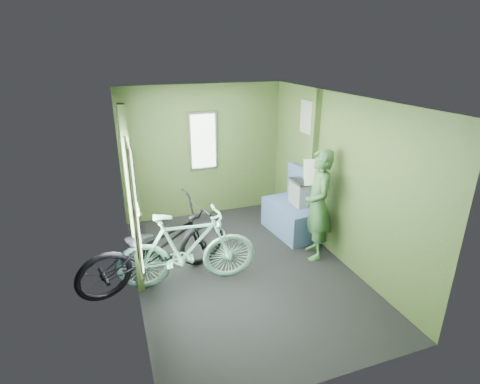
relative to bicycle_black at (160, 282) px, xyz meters
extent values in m
plane|color=black|center=(1.12, -0.07, 0.00)|extent=(4.00, 4.00, 0.00)
cube|color=silver|center=(1.12, -0.07, 2.30)|extent=(2.80, 4.00, 0.02)
cube|color=#384C23|center=(1.12, 1.93, 1.15)|extent=(2.80, 0.02, 2.30)
cube|color=#384C23|center=(1.12, -2.07, 1.15)|extent=(2.80, 0.02, 2.30)
cube|color=#384C23|center=(-0.28, -0.07, 1.15)|extent=(0.02, 4.00, 2.30)
cube|color=#384C23|center=(2.52, -0.07, 1.15)|extent=(0.02, 4.00, 2.30)
cube|color=#384C23|center=(-0.24, -0.07, 1.15)|extent=(0.08, 0.12, 2.30)
cube|color=silver|center=(-0.24, -0.62, 1.35)|extent=(0.02, 0.56, 1.34)
cube|color=silver|center=(-0.24, 0.48, 1.35)|extent=(0.02, 0.56, 1.34)
cube|color=white|center=(-0.23, -0.62, 1.88)|extent=(0.00, 0.12, 0.12)
cube|color=white|center=(-0.23, 0.48, 1.88)|extent=(0.00, 0.12, 0.12)
cylinder|color=silver|center=(-0.17, -0.07, 1.10)|extent=(0.03, 0.40, 0.03)
cube|color=#384C23|center=(2.47, 0.53, 1.15)|extent=(0.10, 0.10, 2.30)
cube|color=white|center=(2.50, 0.83, 1.85)|extent=(0.02, 0.40, 0.50)
cube|color=silver|center=(1.12, 1.88, 1.35)|extent=(0.50, 0.02, 1.00)
imported|color=black|center=(0.00, 0.00, 0.00)|extent=(2.19, 1.44, 1.17)
imported|color=#8BD4BE|center=(0.34, -0.19, 0.00)|extent=(1.81, 0.82, 1.11)
imported|color=#30572F|center=(2.24, -0.08, 0.80)|extent=(0.54, 0.67, 1.59)
cube|color=silver|center=(2.32, 0.21, 1.18)|extent=(0.35, 0.25, 0.36)
cube|color=gray|center=(2.38, 0.65, 0.45)|extent=(0.27, 0.37, 0.91)
cube|color=navy|center=(2.24, 0.69, 0.25)|extent=(0.66, 1.05, 0.50)
cube|color=navy|center=(2.48, 0.69, 0.78)|extent=(0.17, 1.00, 0.56)
camera|label=1|loc=(-0.40, -4.23, 2.85)|focal=28.00mm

